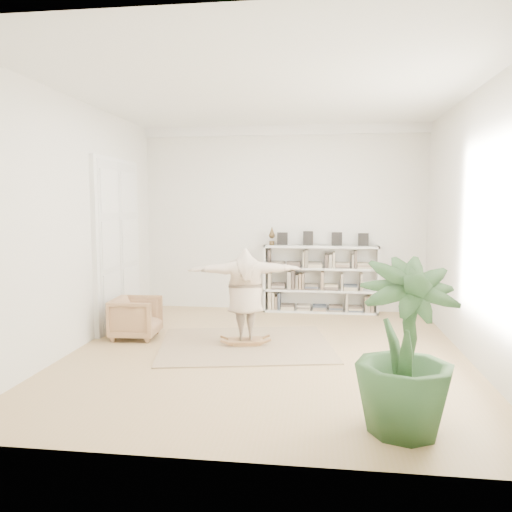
{
  "coord_description": "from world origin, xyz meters",
  "views": [
    {
      "loc": [
        0.74,
        -6.82,
        2.1
      ],
      "look_at": [
        -0.2,
        0.4,
        1.34
      ],
      "focal_mm": 35.0,
      "sensor_mm": 36.0,
      "label": 1
    }
  ],
  "objects_px": {
    "armchair": "(136,318)",
    "person": "(245,292)",
    "houseplant": "(405,347)",
    "rocker_board": "(245,341)",
    "bookshelf": "(320,280)"
  },
  "relations": [
    {
      "from": "bookshelf",
      "to": "rocker_board",
      "type": "bearing_deg",
      "value": -113.96
    },
    {
      "from": "bookshelf",
      "to": "armchair",
      "type": "xyz_separation_m",
      "value": [
        -2.86,
        -2.27,
        -0.31
      ]
    },
    {
      "from": "armchair",
      "to": "person",
      "type": "xyz_separation_m",
      "value": [
        1.77,
        -0.2,
        0.49
      ]
    },
    {
      "from": "bookshelf",
      "to": "person",
      "type": "relative_size",
      "value": 1.31
    },
    {
      "from": "rocker_board",
      "to": "armchair",
      "type": "bearing_deg",
      "value": 162.48
    },
    {
      "from": "houseplant",
      "to": "person",
      "type": "bearing_deg",
      "value": 125.44
    },
    {
      "from": "armchair",
      "to": "person",
      "type": "distance_m",
      "value": 1.84
    },
    {
      "from": "armchair",
      "to": "person",
      "type": "relative_size",
      "value": 0.42
    },
    {
      "from": "bookshelf",
      "to": "rocker_board",
      "type": "xyz_separation_m",
      "value": [
        -1.1,
        -2.46,
        -0.57
      ]
    },
    {
      "from": "bookshelf",
      "to": "person",
      "type": "height_order",
      "value": "bookshelf"
    },
    {
      "from": "armchair",
      "to": "houseplant",
      "type": "xyz_separation_m",
      "value": [
        3.63,
        -2.82,
        0.48
      ]
    },
    {
      "from": "rocker_board",
      "to": "person",
      "type": "relative_size",
      "value": 0.34
    },
    {
      "from": "armchair",
      "to": "rocker_board",
      "type": "bearing_deg",
      "value": -99.39
    },
    {
      "from": "person",
      "to": "bookshelf",
      "type": "bearing_deg",
      "value": -125.17
    },
    {
      "from": "houseplant",
      "to": "armchair",
      "type": "bearing_deg",
      "value": 142.2
    }
  ]
}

